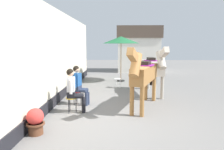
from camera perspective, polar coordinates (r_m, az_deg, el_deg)
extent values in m
plane|color=slate|center=(9.54, 2.72, -4.71)|extent=(40.00, 40.00, 0.00)
cube|color=beige|center=(8.16, -15.26, 4.89)|extent=(0.30, 14.00, 3.40)
cube|color=black|center=(8.37, -14.74, -5.55)|extent=(0.34, 14.00, 0.36)
cube|color=silver|center=(17.18, 6.97, 5.38)|extent=(3.20, 2.40, 2.60)
cube|color=brown|center=(17.18, 7.07, 11.22)|extent=(3.40, 2.60, 0.90)
cylinder|color=gold|center=(6.84, -10.83, -6.05)|extent=(0.34, 0.34, 0.03)
cylinder|color=black|center=(6.89, -9.61, -7.99)|extent=(0.02, 0.02, 0.45)
cylinder|color=black|center=(7.03, -11.21, -7.70)|extent=(0.02, 0.02, 0.45)
cylinder|color=black|center=(6.80, -11.50, -8.25)|extent=(0.02, 0.02, 0.45)
cube|color=black|center=(6.81, -10.85, -5.11)|extent=(0.27, 0.34, 0.20)
cube|color=silver|center=(6.75, -10.93, -2.46)|extent=(0.25, 0.36, 0.44)
sphere|color=tan|center=(6.69, -11.01, 0.48)|extent=(0.20, 0.20, 0.20)
sphere|color=black|center=(6.69, -11.18, 0.73)|extent=(0.22, 0.22, 0.22)
cylinder|color=black|center=(6.88, -9.18, -5.36)|extent=(0.39, 0.16, 0.13)
cylinder|color=black|center=(6.94, -7.55, -7.77)|extent=(0.11, 0.11, 0.46)
cylinder|color=black|center=(6.73, -9.32, -5.68)|extent=(0.39, 0.16, 0.13)
cylinder|color=black|center=(6.79, -7.65, -8.14)|extent=(0.11, 0.11, 0.46)
cylinder|color=silver|center=(6.95, -10.53, -2.56)|extent=(0.09, 0.09, 0.42)
cylinder|color=silver|center=(6.56, -10.97, -3.22)|extent=(0.09, 0.09, 0.42)
cylinder|color=red|center=(7.70, -9.31, -4.40)|extent=(0.34, 0.34, 0.03)
cylinder|color=black|center=(7.70, -8.32, -6.21)|extent=(0.02, 0.02, 0.45)
cylinder|color=black|center=(7.90, -9.36, -5.88)|extent=(0.02, 0.02, 0.45)
cylinder|color=black|center=(7.68, -10.13, -6.29)|extent=(0.02, 0.02, 0.45)
cube|color=#2D3851|center=(7.68, -9.33, -3.56)|extent=(0.31, 0.37, 0.20)
cube|color=#1E4C8C|center=(7.62, -9.38, -1.20)|extent=(0.30, 0.38, 0.44)
sphere|color=tan|center=(7.57, -9.45, 1.41)|extent=(0.20, 0.20, 0.20)
sphere|color=black|center=(7.58, -9.59, 1.64)|extent=(0.22, 0.22, 0.22)
cylinder|color=#2D3851|center=(7.69, -7.78, -3.90)|extent=(0.40, 0.22, 0.13)
cylinder|color=#2D3851|center=(7.68, -6.43, -6.18)|extent=(0.11, 0.11, 0.46)
cylinder|color=#2D3851|center=(7.54, -8.26, -4.14)|extent=(0.40, 0.22, 0.13)
cylinder|color=#2D3851|center=(7.54, -6.89, -6.47)|extent=(0.11, 0.11, 0.46)
cylinder|color=#1E4C8C|center=(7.80, -8.62, -1.34)|extent=(0.09, 0.09, 0.42)
cylinder|color=#1E4C8C|center=(7.44, -9.89, -1.83)|extent=(0.09, 0.09, 0.42)
cube|color=#9E6B38|center=(7.23, 8.74, 0.38)|extent=(1.16, 2.22, 0.52)
cylinder|color=#9E6B38|center=(6.40, 8.02, -7.12)|extent=(0.13, 0.13, 0.90)
cylinder|color=#9E6B38|center=(6.47, 5.34, -6.90)|extent=(0.13, 0.13, 0.90)
cylinder|color=#9E6B38|center=(8.25, 11.15, -3.72)|extent=(0.13, 0.13, 0.90)
cylinder|color=#9E6B38|center=(8.31, 9.05, -3.58)|extent=(0.13, 0.13, 0.90)
cylinder|color=#9E6B38|center=(6.02, 6.31, 2.62)|extent=(0.48, 0.69, 0.73)
cube|color=#9E6B38|center=(5.67, 5.46, 5.39)|extent=(0.35, 0.56, 0.40)
cube|color=black|center=(6.03, 6.38, 3.96)|extent=(0.25, 0.61, 0.48)
cylinder|color=black|center=(8.37, 10.41, -0.49)|extent=(0.13, 0.13, 0.65)
cube|color=#8C1E8C|center=(7.29, 8.96, 2.62)|extent=(0.67, 0.73, 0.03)
cube|color=black|center=(7.29, 8.97, 3.17)|extent=(0.41, 0.51, 0.12)
cube|color=#B2A899|center=(9.34, 10.52, 2.10)|extent=(0.74, 2.24, 0.52)
cylinder|color=#B2A899|center=(8.58, 13.27, -3.32)|extent=(0.13, 0.13, 0.90)
cylinder|color=#B2A899|center=(8.48, 11.29, -3.40)|extent=(0.13, 0.13, 0.90)
cylinder|color=#B2A899|center=(10.39, 9.72, -1.22)|extent=(0.13, 0.13, 0.90)
cylinder|color=#B2A899|center=(10.31, 8.06, -1.26)|extent=(0.13, 0.13, 0.90)
cylinder|color=#B2A899|center=(8.17, 13.01, 3.92)|extent=(0.36, 0.66, 0.73)
cube|color=#B2A899|center=(7.83, 13.90, 5.96)|extent=(0.25, 0.55, 0.40)
cube|color=black|center=(8.18, 13.00, 4.91)|extent=(0.13, 0.63, 0.48)
cylinder|color=black|center=(10.46, 8.69, 1.27)|extent=(0.11, 0.11, 0.65)
cube|color=#8C1E8C|center=(9.41, 10.39, 3.83)|extent=(0.58, 0.66, 0.03)
cube|color=black|center=(9.41, 10.40, 4.26)|extent=(0.34, 0.47, 0.12)
cylinder|color=brown|center=(5.54, -19.72, -13.36)|extent=(0.34, 0.34, 0.28)
cylinder|color=brown|center=(5.50, -19.79, -12.19)|extent=(0.43, 0.43, 0.04)
sphere|color=red|center=(5.44, -19.88, -10.41)|extent=(0.40, 0.40, 0.40)
cylinder|color=brown|center=(9.66, -10.02, -3.82)|extent=(0.34, 0.34, 0.28)
cylinder|color=brown|center=(9.63, -10.04, -3.12)|extent=(0.43, 0.43, 0.04)
sphere|color=gold|center=(9.60, -10.07, -2.07)|extent=(0.40, 0.40, 0.40)
cylinder|color=black|center=(12.43, 2.37, -1.53)|extent=(0.44, 0.44, 0.06)
cylinder|color=olive|center=(12.29, 2.40, 3.39)|extent=(0.04, 0.04, 2.20)
cone|color=#1E6638|center=(12.25, 2.43, 9.37)|extent=(2.10, 2.10, 0.40)
cylinder|color=white|center=(10.51, 1.45, -1.02)|extent=(0.32, 0.32, 0.03)
cylinder|color=silver|center=(10.55, 2.16, -2.26)|extent=(0.02, 0.02, 0.43)
cylinder|color=silver|center=(10.66, 1.10, -2.15)|extent=(0.02, 0.02, 0.43)
cylinder|color=silver|center=(10.44, 1.09, -2.37)|extent=(0.02, 0.02, 0.43)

